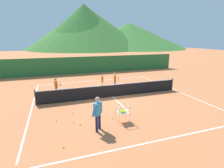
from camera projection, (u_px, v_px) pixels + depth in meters
The scene contains 26 objects.
ground_plane at pixel (113, 97), 13.15m from camera, with size 120.00×120.00×0.00m, color #C67042.
line_baseline_near at pixel (160, 140), 7.49m from camera, with size 11.23×0.08×0.01m, color white.
line_baseline_far at pixel (95, 81), 18.17m from camera, with size 11.23×0.08×0.01m, color white.
line_sideline_west at pixel (32, 106), 11.38m from camera, with size 0.08×11.67×0.01m, color white.
line_sideline_east at pixel (174, 90), 14.93m from camera, with size 0.08×11.67×0.01m, color white.
line_service_center at pixel (113, 97), 13.15m from camera, with size 0.08×5.71×0.01m, color white.
tennis_net at pixel (113, 90), 13.03m from camera, with size 10.85×0.08×1.05m.
instructor at pixel (98, 111), 8.09m from camera, with size 0.60×0.82×1.69m.
student_0 at pixel (56, 85), 13.49m from camera, with size 0.50×0.59×1.32m.
student_1 at pixel (102, 80), 15.30m from camera, with size 0.24×0.48×1.20m.
student_2 at pixel (115, 79), 15.36m from camera, with size 0.42×0.71×1.37m.
ball_cart at pixel (123, 111), 9.03m from camera, with size 0.58×0.58×0.90m.
tennis_ball_0 at pixel (74, 122), 9.08m from camera, with size 0.07×0.07×0.07m, color yellow.
tennis_ball_1 at pixel (112, 118), 9.54m from camera, with size 0.07×0.07×0.07m, color yellow.
tennis_ball_2 at pixel (130, 107), 11.09m from camera, with size 0.07×0.07×0.07m, color yellow.
tennis_ball_3 at pixel (63, 147), 6.98m from camera, with size 0.07×0.07×0.07m, color yellow.
tennis_ball_4 at pixel (126, 97), 12.98m from camera, with size 0.07×0.07×0.07m, color yellow.
tennis_ball_5 at pixel (73, 113), 10.17m from camera, with size 0.07×0.07×0.07m, color yellow.
tennis_ball_6 at pixel (80, 124), 8.81m from camera, with size 0.07×0.07×0.07m, color yellow.
tennis_ball_7 at pixel (174, 94), 13.63m from camera, with size 0.07×0.07×0.07m, color yellow.
tennis_ball_8 at pixel (100, 110), 10.56m from camera, with size 0.07×0.07×0.07m, color yellow.
tennis_ball_9 at pixel (56, 121), 9.21m from camera, with size 0.07×0.07×0.07m, color yellow.
windscreen_fence at pixel (87, 65), 21.89m from camera, with size 24.70×0.08×2.12m, color #286B33.
hill_0 at pixel (84, 27), 72.60m from camera, with size 42.49×42.49×18.23m, color #2D6628.
hill_1 at pixel (129, 36), 81.14m from camera, with size 51.34×51.34×11.49m, color #38702D.
hill_2 at pixel (87, 28), 75.20m from camera, with size 51.77×51.77×17.57m, color #38702D.
Camera 1 is at (-4.12, -11.78, 4.27)m, focal length 27.70 mm.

